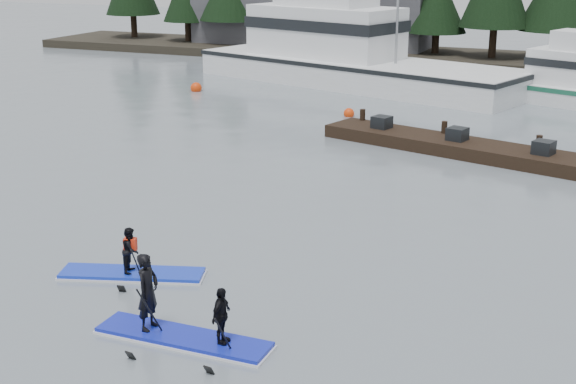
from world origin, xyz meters
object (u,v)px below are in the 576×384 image
at_px(floating_dock, 504,154).
at_px(paddleboard_duo, 178,316).
at_px(fishing_boat_large, 349,69).
at_px(paddleboard_solo, 132,263).

distance_m(floating_dock, paddleboard_duo, 17.86).
bearing_deg(paddleboard_duo, fishing_boat_large, 102.18).
bearing_deg(floating_dock, paddleboard_duo, -87.03).
xyz_separation_m(floating_dock, paddleboard_solo, (-6.79, -14.94, 0.08)).
xyz_separation_m(fishing_boat_large, paddleboard_duo, (7.23, -32.07, -0.32)).
height_order(fishing_boat_large, floating_dock, fishing_boat_large).
xyz_separation_m(floating_dock, paddleboard_duo, (-4.00, -17.40, 0.29)).
bearing_deg(fishing_boat_large, paddleboard_solo, -63.68).
relative_size(fishing_boat_large, paddleboard_solo, 5.81).
bearing_deg(paddleboard_duo, floating_dock, 76.51).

